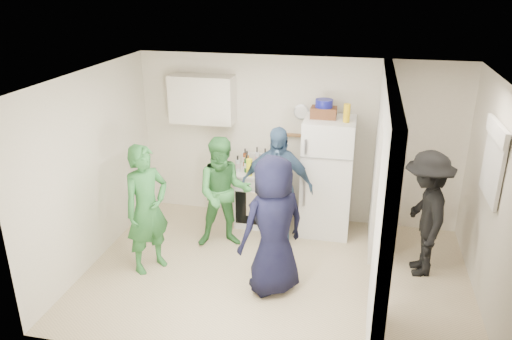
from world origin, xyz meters
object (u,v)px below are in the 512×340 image
Objects in this scene: person_green_center at (224,193)px; person_navy at (273,226)px; stove at (261,197)px; person_denim at (277,186)px; person_green_left at (147,209)px; blue_bowl at (324,103)px; yellow_cup_stack_top at (347,113)px; fridge at (327,177)px; person_nook at (425,214)px; wicker_basket at (324,113)px.

person_green_center is 0.92× the size of person_navy.
person_denim is (0.34, -0.52, 0.42)m from stove.
person_green_center is (0.77, 0.79, -0.05)m from person_green_left.
blue_bowl is 0.36m from yellow_cup_stack_top.
person_green_center is 1.26m from person_navy.
person_green_center is (-1.33, -0.72, -0.07)m from fridge.
person_denim is at bearing 1.81° from person_green_center.
stove is 0.54× the size of person_green_center.
stove is 0.53× the size of person_nook.
person_green_left is at bearing -142.16° from wicker_basket.
blue_bowl is 0.15× the size of person_green_center.
blue_bowl reaches higher than fridge.
person_green_center is at bearing -97.99° from person_nook.
person_green_center is at bearing -158.20° from yellow_cup_stack_top.
stove is 1.07m from fridge.
person_navy is (-0.38, -1.69, -0.93)m from wicker_basket.
person_nook is at bearing -35.57° from yellow_cup_stack_top.
person_nook is (3.38, 0.65, -0.03)m from person_green_left.
stove is at bearing 178.25° from fridge.
stove is 1.95m from person_green_left.
person_denim is (-0.87, -0.39, -0.98)m from yellow_cup_stack_top.
fridge is 1.54m from person_nook.
wicker_basket reaches higher than person_navy.
blue_bowl is at bearing 154.89° from yellow_cup_stack_top.
person_green_center is 0.97× the size of person_nook.
blue_bowl is (-0.10, 0.05, 1.06)m from fridge.
person_denim is 1.96m from person_nook.
person_denim reaches higher than person_green_left.
blue_bowl is 0.15× the size of person_nook.
blue_bowl reaches higher than wicker_basket.
stove is at bearing -178.70° from wicker_basket.
stove is at bearing -2.49° from person_green_left.
fridge is 0.81m from person_denim.
person_navy is at bearing -63.74° from person_green_center.
wicker_basket reaches higher than person_nook.
fridge reaches higher than person_denim.
person_green_left is (-1.12, -1.54, 0.41)m from stove.
stove is at bearing -116.48° from person_nook.
person_green_center is 0.73m from person_denim.
fridge is at bearing 11.78° from person_green_center.
person_green_left is (-2.33, -1.41, -1.00)m from yellow_cup_stack_top.
person_navy is at bearing -60.96° from person_green_left.
yellow_cup_stack_top reaches higher than stove.
stove is at bearing 48.22° from person_green_center.
fridge reaches higher than person_navy.
person_green_center is at bearing -147.98° from wicker_basket.
wicker_basket is at bearing -18.47° from person_green_left.
person_green_center is 0.92× the size of person_denim.
wicker_basket reaches higher than stove.
person_green_left is 1.06× the size of person_green_center.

